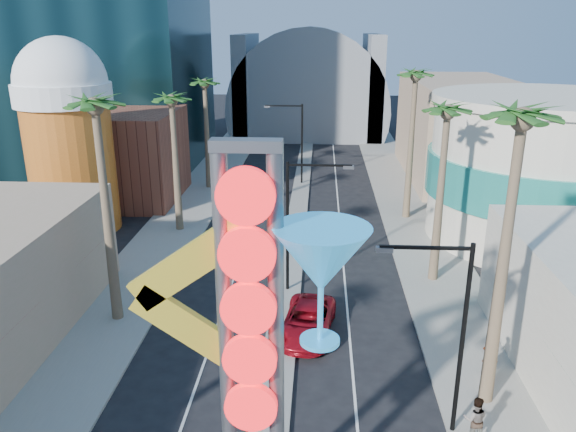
# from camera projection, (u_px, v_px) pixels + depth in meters

# --- Properties ---
(sidewalk_west) EXTENTS (5.00, 100.00, 0.15)m
(sidewalk_west) POSITION_uv_depth(u_px,v_px,m) (188.00, 209.00, 48.48)
(sidewalk_west) COLOR gray
(sidewalk_west) RESTS_ON ground
(sidewalk_east) EXTENTS (5.00, 100.00, 0.15)m
(sidewalk_east) POSITION_uv_depth(u_px,v_px,m) (410.00, 214.00, 47.42)
(sidewalk_east) COLOR gray
(sidewalk_east) RESTS_ON ground
(median) EXTENTS (1.60, 84.00, 0.15)m
(median) POSITION_uv_depth(u_px,v_px,m) (299.00, 201.00, 50.78)
(median) COLOR gray
(median) RESTS_ON ground
(brick_filler_west) EXTENTS (10.00, 10.00, 8.00)m
(brick_filler_west) POSITION_uv_depth(u_px,v_px,m) (122.00, 156.00, 50.40)
(brick_filler_west) COLOR brown
(brick_filler_west) RESTS_ON ground
(filler_east) EXTENTS (10.00, 20.00, 10.00)m
(filler_east) POSITION_uv_depth(u_px,v_px,m) (458.00, 129.00, 57.76)
(filler_east) COLOR tan
(filler_east) RESTS_ON ground
(beer_mug) EXTENTS (7.00, 7.00, 14.50)m
(beer_mug) POSITION_uv_depth(u_px,v_px,m) (67.00, 129.00, 41.66)
(beer_mug) COLOR #BB5519
(beer_mug) RESTS_ON ground
(turquoise_building) EXTENTS (16.60, 16.60, 10.60)m
(turquoise_building) POSITION_uv_depth(u_px,v_px,m) (544.00, 170.00, 40.56)
(turquoise_building) COLOR beige
(turquoise_building) RESTS_ON ground
(canopy) EXTENTS (22.00, 16.00, 22.00)m
(canopy) POSITION_uv_depth(u_px,v_px,m) (309.00, 104.00, 81.54)
(canopy) COLOR slate
(canopy) RESTS_ON ground
(neon_sign) EXTENTS (6.53, 2.60, 12.55)m
(neon_sign) POSITION_uv_depth(u_px,v_px,m) (280.00, 330.00, 15.30)
(neon_sign) COLOR gray
(neon_sign) RESTS_ON ground
(streetlight_0) EXTENTS (3.79, 0.25, 8.00)m
(streetlight_0) POSITION_uv_depth(u_px,v_px,m) (297.00, 214.00, 32.20)
(streetlight_0) COLOR black
(streetlight_0) RESTS_ON ground
(streetlight_1) EXTENTS (3.79, 0.25, 8.00)m
(streetlight_1) POSITION_uv_depth(u_px,v_px,m) (296.00, 136.00, 54.93)
(streetlight_1) COLOR black
(streetlight_1) RESTS_ON ground
(streetlight_2) EXTENTS (3.45, 0.25, 8.00)m
(streetlight_2) POSITION_uv_depth(u_px,v_px,m) (451.00, 323.00, 20.53)
(streetlight_2) COLOR black
(streetlight_2) RESTS_ON ground
(palm_1) EXTENTS (2.40, 2.40, 12.70)m
(palm_1) POSITION_uv_depth(u_px,v_px,m) (96.00, 121.00, 27.03)
(palm_1) COLOR brown
(palm_1) RESTS_ON ground
(palm_2) EXTENTS (2.40, 2.40, 11.20)m
(palm_2) POSITION_uv_depth(u_px,v_px,m) (172.00, 108.00, 40.69)
(palm_2) COLOR brown
(palm_2) RESTS_ON ground
(palm_3) EXTENTS (2.40, 2.40, 11.20)m
(palm_3) POSITION_uv_depth(u_px,v_px,m) (205.00, 90.00, 52.02)
(palm_3) COLOR brown
(palm_3) RESTS_ON ground
(palm_5) EXTENTS (2.40, 2.40, 13.20)m
(palm_5) POSITION_uv_depth(u_px,v_px,m) (520.00, 140.00, 20.22)
(palm_5) COLOR brown
(palm_5) RESTS_ON ground
(palm_6) EXTENTS (2.40, 2.40, 11.70)m
(palm_6) POSITION_uv_depth(u_px,v_px,m) (447.00, 122.00, 31.99)
(palm_6) COLOR brown
(palm_6) RESTS_ON ground
(palm_7) EXTENTS (2.40, 2.40, 12.70)m
(palm_7) POSITION_uv_depth(u_px,v_px,m) (415.00, 85.00, 43.03)
(palm_7) COLOR brown
(palm_7) RESTS_ON ground
(red_pickup) EXTENTS (3.10, 5.62, 1.49)m
(red_pickup) POSITION_uv_depth(u_px,v_px,m) (308.00, 321.00, 28.87)
(red_pickup) COLOR #A40C18
(red_pickup) RESTS_ON ground
(pedestrian_a) EXTENTS (0.73, 0.48, 1.97)m
(pedestrian_a) POSITION_uv_depth(u_px,v_px,m) (490.00, 355.00, 25.21)
(pedestrian_a) COLOR gray
(pedestrian_a) RESTS_ON sidewalk_east
(pedestrian_b) EXTENTS (1.00, 0.84, 1.86)m
(pedestrian_b) POSITION_uv_depth(u_px,v_px,m) (475.00, 419.00, 21.18)
(pedestrian_b) COLOR gray
(pedestrian_b) RESTS_ON sidewalk_east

